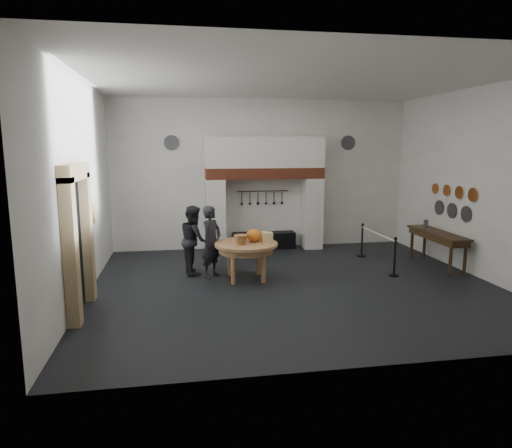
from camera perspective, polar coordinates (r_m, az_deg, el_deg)
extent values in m
cube|color=black|center=(10.51, 4.76, -7.52)|extent=(9.00, 8.00, 0.02)
cube|color=silver|center=(10.13, 5.14, 17.58)|extent=(9.00, 8.00, 0.02)
cube|color=white|center=(13.97, 0.81, 6.22)|extent=(9.00, 0.02, 4.50)
cube|color=white|center=(6.30, 14.08, 1.57)|extent=(9.00, 0.02, 4.50)
cube|color=white|center=(9.95, -21.10, 4.12)|extent=(0.02, 8.00, 4.50)
cube|color=white|center=(12.02, 26.27, 4.63)|extent=(0.02, 8.00, 4.50)
cube|color=silver|center=(13.56, -5.08, 1.07)|extent=(0.55, 0.70, 2.15)
cube|color=silver|center=(14.10, 6.96, 1.37)|extent=(0.55, 0.70, 2.15)
cube|color=#9E442B|center=(13.62, 1.07, 6.38)|extent=(3.50, 0.72, 0.32)
cube|color=silver|center=(13.60, 1.08, 8.94)|extent=(3.50, 0.70, 0.90)
cube|color=black|center=(13.96, 0.99, -2.07)|extent=(1.90, 0.45, 0.50)
cylinder|color=black|center=(13.93, 0.86, 4.14)|extent=(1.60, 0.02, 0.02)
cube|color=black|center=(9.12, -21.75, -2.75)|extent=(0.04, 1.10, 2.50)
cube|color=tan|center=(8.42, -22.15, -3.42)|extent=(0.22, 0.30, 2.60)
cube|color=tan|center=(9.76, -20.41, -1.58)|extent=(0.22, 0.30, 2.60)
cube|color=tan|center=(8.92, -21.75, 6.08)|extent=(0.22, 1.70, 0.30)
cube|color=gold|center=(10.79, -19.81, 1.11)|extent=(0.05, 0.34, 0.44)
cylinder|color=tan|center=(10.67, -1.24, -2.55)|extent=(1.68, 1.68, 0.07)
ellipsoid|color=orange|center=(10.76, -0.27, -1.41)|extent=(0.36, 0.36, 0.31)
cube|color=#E4C888|center=(10.67, 1.45, -1.70)|extent=(0.22, 0.22, 0.24)
cube|color=#F5DA92|center=(10.96, 1.05, -1.50)|extent=(0.18, 0.18, 0.20)
cone|color=#A5743C|center=(10.47, -1.93, -1.98)|extent=(0.37, 0.37, 0.22)
ellipsoid|color=#AC773D|center=(10.98, -2.03, -1.67)|extent=(0.31, 0.18, 0.13)
imported|color=black|center=(10.90, -5.59, -2.23)|extent=(0.72, 0.74, 1.72)
imported|color=black|center=(11.28, -7.76, -1.95)|extent=(0.74, 0.90, 1.69)
cube|color=#3A2715|center=(12.79, 21.76, -1.05)|extent=(0.55, 2.20, 0.06)
cylinder|color=#4B4B50|center=(13.27, 20.46, 0.02)|extent=(0.12, 0.12, 0.22)
cylinder|color=#C6662D|center=(12.18, 25.46, 3.33)|extent=(0.03, 0.34, 0.34)
cylinder|color=#C6662D|center=(12.63, 24.04, 3.63)|extent=(0.03, 0.32, 0.32)
cylinder|color=#C6662D|center=(13.09, 22.72, 3.90)|extent=(0.03, 0.30, 0.30)
cylinder|color=#C6662D|center=(13.56, 21.48, 4.16)|extent=(0.03, 0.28, 0.28)
cylinder|color=#4C4C51|center=(12.40, 24.77, 1.14)|extent=(0.03, 0.40, 0.40)
cylinder|color=#4C4C51|center=(12.89, 23.28, 1.55)|extent=(0.03, 0.40, 0.40)
cylinder|color=#4C4C51|center=(13.40, 21.90, 1.92)|extent=(0.03, 0.40, 0.40)
cylinder|color=#4C4C51|center=(13.67, -10.53, 9.96)|extent=(0.44, 0.03, 0.44)
cylinder|color=#4C4C51|center=(14.64, 11.46, 9.91)|extent=(0.44, 0.03, 0.44)
cylinder|color=black|center=(11.51, 16.95, -4.06)|extent=(0.05, 0.05, 0.90)
cylinder|color=black|center=(13.28, 13.12, -2.07)|extent=(0.05, 0.05, 0.90)
cylinder|color=silver|center=(12.30, 14.98, -1.18)|extent=(0.04, 2.00, 0.04)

